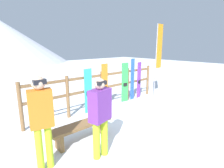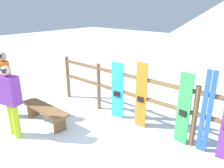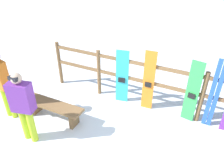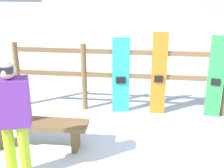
{
  "view_description": "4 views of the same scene",
  "coord_description": "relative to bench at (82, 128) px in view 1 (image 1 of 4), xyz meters",
  "views": [
    {
      "loc": [
        -3.66,
        -2.99,
        2.17
      ],
      "look_at": [
        -0.11,
        0.98,
        0.98
      ],
      "focal_mm": 28.0,
      "sensor_mm": 36.0,
      "label": 1
    },
    {
      "loc": [
        2.55,
        -2.33,
        2.69
      ],
      "look_at": [
        -0.28,
        0.99,
        1.14
      ],
      "focal_mm": 35.0,
      "sensor_mm": 36.0,
      "label": 2
    },
    {
      "loc": [
        1.27,
        -2.8,
        3.43
      ],
      "look_at": [
        -0.53,
        0.85,
        0.94
      ],
      "focal_mm": 35.0,
      "sensor_mm": 36.0,
      "label": 3
    },
    {
      "loc": [
        -0.17,
        -3.81,
        2.62
      ],
      "look_at": [
        -0.7,
        0.97,
        0.79
      ],
      "focal_mm": 50.0,
      "sensor_mm": 36.0,
      "label": 4
    }
  ],
  "objects": [
    {
      "name": "snowboard_purple",
      "position": [
        3.66,
        1.36,
        0.41
      ],
      "size": [
        0.26,
        0.09,
        1.48
      ],
      "color": "purple",
      "rests_on": "ground"
    },
    {
      "name": "rental_flag",
      "position": [
        4.29,
        0.93,
        1.55
      ],
      "size": [
        0.4,
        0.04,
        2.99
      ],
      "color": "#99999E",
      "rests_on": "ground"
    },
    {
      "name": "ground_plane",
      "position": [
        1.73,
        -0.21,
        -0.32
      ],
      "size": [
        40.0,
        40.0,
        0.0
      ],
      "primitive_type": "plane",
      "color": "white"
    },
    {
      "name": "ski_pair_blue",
      "position": [
        3.25,
        1.37,
        0.5
      ],
      "size": [
        0.19,
        0.02,
        1.65
      ],
      "color": "blue",
      "rests_on": "ground"
    },
    {
      "name": "person_orange",
      "position": [
        -1.0,
        -0.38,
        0.68
      ],
      "size": [
        0.42,
        0.29,
        1.69
      ],
      "color": "#B7D826",
      "rests_on": "ground"
    },
    {
      "name": "snowboard_green",
      "position": [
        2.82,
        1.36,
        0.43
      ],
      "size": [
        0.28,
        0.1,
        1.51
      ],
      "color": "green",
      "rests_on": "ground"
    },
    {
      "name": "person_purple",
      "position": [
        -0.04,
        -0.74,
        0.59
      ],
      "size": [
        0.48,
        0.34,
        1.58
      ],
      "color": "#B7D826",
      "rests_on": "ground"
    },
    {
      "name": "snowboard_orange",
      "position": [
        1.81,
        1.36,
        0.45
      ],
      "size": [
        0.28,
        0.07,
        1.55
      ],
      "color": "orange",
      "rests_on": "ground"
    },
    {
      "name": "bench",
      "position": [
        0.0,
        0.0,
        0.0
      ],
      "size": [
        1.48,
        0.36,
        0.43
      ],
      "color": "brown",
      "rests_on": "ground"
    },
    {
      "name": "fence",
      "position": [
        1.73,
        1.42,
        0.44
      ],
      "size": [
        5.32,
        0.1,
        1.29
      ],
      "color": "brown",
      "rests_on": "ground"
    },
    {
      "name": "snowboard_cyan",
      "position": [
        1.12,
        1.36,
        0.39
      ],
      "size": [
        0.32,
        0.1,
        1.44
      ],
      "color": "#2DBFCC",
      "rests_on": "ground"
    }
  ]
}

